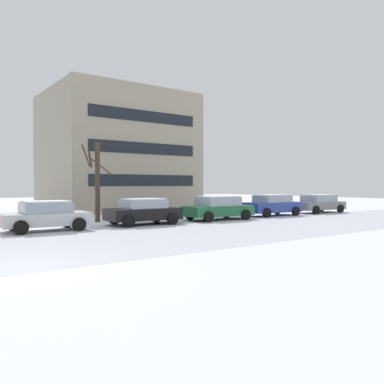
# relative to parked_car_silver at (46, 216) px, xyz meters

# --- Properties ---
(ground_plane) EXTENTS (120.00, 120.00, 0.00)m
(ground_plane) POSITION_rel_parked_car_silver_xyz_m (-3.25, -7.96, -0.73)
(ground_plane) COLOR white
(parked_car_silver) EXTENTS (4.00, 2.23, 1.43)m
(parked_car_silver) POSITION_rel_parked_car_silver_xyz_m (0.00, 0.00, 0.00)
(parked_car_silver) COLOR silver
(parked_car_silver) RESTS_ON ground
(parked_car_black) EXTENTS (4.08, 2.20, 1.44)m
(parked_car_black) POSITION_rel_parked_car_silver_xyz_m (5.18, -0.10, 0.01)
(parked_car_black) COLOR black
(parked_car_black) RESTS_ON ground
(parked_car_green) EXTENTS (4.49, 2.27, 1.48)m
(parked_car_green) POSITION_rel_parked_car_silver_xyz_m (10.37, -0.25, 0.03)
(parked_car_green) COLOR #1E6038
(parked_car_green) RESTS_ON ground
(parked_car_blue) EXTENTS (4.43, 2.13, 1.50)m
(parked_car_blue) POSITION_rel_parked_car_silver_xyz_m (15.55, -0.01, 0.04)
(parked_car_blue) COLOR #283D93
(parked_car_blue) RESTS_ON ground
(parked_car_gray) EXTENTS (4.57, 2.16, 1.43)m
(parked_car_gray) POSITION_rel_parked_car_silver_xyz_m (20.74, -0.10, 0.00)
(parked_car_gray) COLOR slate
(parked_car_gray) RESTS_ON ground
(tree_far_left) EXTENTS (1.33, 1.57, 4.69)m
(tree_far_left) POSITION_rel_parked_car_silver_xyz_m (3.70, 2.83, 1.77)
(tree_far_left) COLOR #423326
(tree_far_left) RESTS_ON ground
(building_far_right) EXTENTS (11.68, 10.33, 10.23)m
(building_far_right) POSITION_rel_parked_car_silver_xyz_m (9.98, 13.42, 4.38)
(building_far_right) COLOR #9E937F
(building_far_right) RESTS_ON ground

